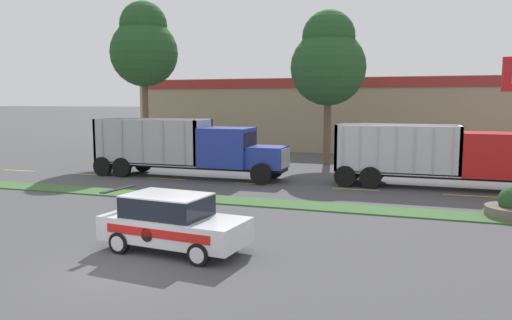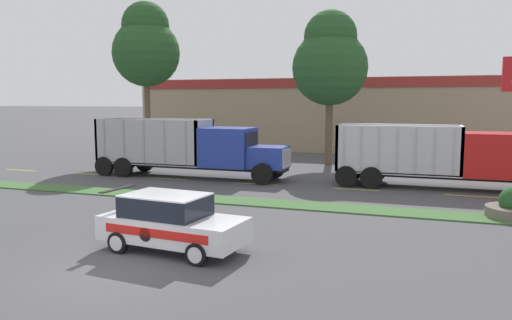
{
  "view_description": "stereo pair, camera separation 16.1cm",
  "coord_description": "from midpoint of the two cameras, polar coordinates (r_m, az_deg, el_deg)",
  "views": [
    {
      "loc": [
        7.59,
        -10.86,
        4.53
      ],
      "look_at": [
        1.12,
        8.41,
        2.09
      ],
      "focal_mm": 35.0,
      "sensor_mm": 36.0,
      "label": 1
    },
    {
      "loc": [
        7.74,
        -10.81,
        4.53
      ],
      "look_at": [
        1.12,
        8.41,
        2.09
      ],
      "focal_mm": 35.0,
      "sensor_mm": 36.0,
      "label": 2
    }
  ],
  "objects": [
    {
      "name": "dump_truck_mid",
      "position": [
        27.44,
        23.55,
        0.07
      ],
      "size": [
        11.68,
        2.77,
        3.24
      ],
      "color": "black",
      "rests_on": "ground_plane"
    },
    {
      "name": "centre_line_6",
      "position": [
        25.88,
        23.53,
        -3.79
      ],
      "size": [
        2.4,
        0.14,
        0.01
      ],
      "primitive_type": "cube",
      "color": "yellow",
      "rests_on": "ground_plane"
    },
    {
      "name": "rally_car",
      "position": [
        15.34,
        -9.36,
        -6.99
      ],
      "size": [
        4.57,
        2.35,
        1.75
      ],
      "color": "white",
      "rests_on": "ground_plane"
    },
    {
      "name": "ground_plane",
      "position": [
        14.02,
        -15.75,
        -12.25
      ],
      "size": [
        600.0,
        600.0,
        0.0
      ],
      "primitive_type": "plane",
      "color": "#474749"
    },
    {
      "name": "centre_line_2",
      "position": [
        32.3,
        -18.26,
        -1.55
      ],
      "size": [
        2.4,
        0.14,
        0.01
      ],
      "primitive_type": "cube",
      "color": "yellow",
      "rests_on": "ground_plane"
    },
    {
      "name": "tree_behind_centre",
      "position": [
        35.29,
        8.6,
        11.2
      ],
      "size": [
        5.2,
        5.2,
        10.65
      ],
      "color": "brown",
      "rests_on": "ground_plane"
    },
    {
      "name": "dump_truck_trail",
      "position": [
        29.14,
        -5.63,
        1.07
      ],
      "size": [
        11.69,
        2.66,
        3.41
      ],
      "color": "black",
      "rests_on": "ground_plane"
    },
    {
      "name": "tree_behind_left",
      "position": [
        38.5,
        -12.34,
        12.57
      ],
      "size": [
        4.95,
        4.95,
        11.72
      ],
      "color": "brown",
      "rests_on": "ground_plane"
    },
    {
      "name": "centre_line_4",
      "position": [
        27.2,
        0.21,
        -2.72
      ],
      "size": [
        2.4,
        0.14,
        0.01
      ],
      "primitive_type": "cube",
      "color": "yellow",
      "rests_on": "ground_plane"
    },
    {
      "name": "grass_verge",
      "position": [
        22.4,
        -1.42,
        -4.74
      ],
      "size": [
        120.0,
        1.66,
        0.06
      ],
      "primitive_type": "cube",
      "color": "#3D6633",
      "rests_on": "ground_plane"
    },
    {
      "name": "store_building_backdrop",
      "position": [
        49.07,
        8.46,
        5.25
      ],
      "size": [
        34.08,
        12.1,
        6.44
      ],
      "color": "#9E896B",
      "rests_on": "ground_plane"
    },
    {
      "name": "centre_line_5",
      "position": [
        25.99,
        11.57,
        -3.31
      ],
      "size": [
        2.4,
        0.14,
        0.01
      ],
      "primitive_type": "cube",
      "color": "yellow",
      "rests_on": "ground_plane"
    },
    {
      "name": "centre_line_1",
      "position": [
        35.81,
        -25.16,
        -1.06
      ],
      "size": [
        2.4,
        0.14,
        0.01
      ],
      "primitive_type": "cube",
      "color": "yellow",
      "rests_on": "ground_plane"
    },
    {
      "name": "centre_line_3",
      "position": [
        29.37,
        -9.83,
        -2.11
      ],
      "size": [
        2.4,
        0.14,
        0.01
      ],
      "primitive_type": "cube",
      "color": "yellow",
      "rests_on": "ground_plane"
    }
  ]
}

